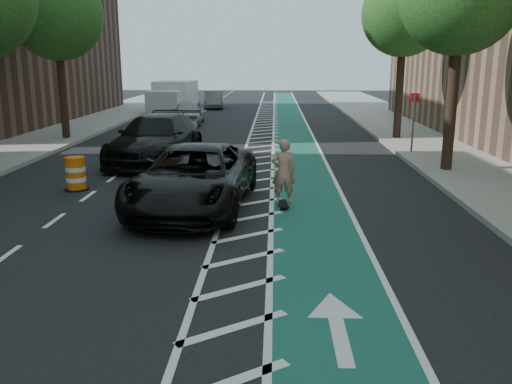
{
  "coord_description": "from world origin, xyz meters",
  "views": [
    {
      "loc": [
        2.07,
        -9.87,
        3.75
      ],
      "look_at": [
        1.69,
        0.98,
        1.1
      ],
      "focal_mm": 38.0,
      "sensor_mm": 36.0,
      "label": 1
    }
  ],
  "objects_px": {
    "barrel_a": "(76,174)",
    "suv_far": "(156,139)",
    "skateboarder": "(283,171)",
    "suv_near": "(194,177)"
  },
  "relations": [
    {
      "from": "skateboarder",
      "to": "barrel_a",
      "type": "bearing_deg",
      "value": -20.59
    },
    {
      "from": "skateboarder",
      "to": "suv_near",
      "type": "distance_m",
      "value": 2.31
    },
    {
      "from": "skateboarder",
      "to": "suv_far",
      "type": "xyz_separation_m",
      "value": [
        -4.68,
        6.36,
        -0.08
      ]
    },
    {
      "from": "skateboarder",
      "to": "barrel_a",
      "type": "xyz_separation_m",
      "value": [
        -6.1,
        1.74,
        -0.49
      ]
    },
    {
      "from": "barrel_a",
      "to": "suv_far",
      "type": "bearing_deg",
      "value": 72.89
    },
    {
      "from": "suv_far",
      "to": "barrel_a",
      "type": "xyz_separation_m",
      "value": [
        -1.42,
        -4.62,
        -0.41
      ]
    },
    {
      "from": "suv_far",
      "to": "barrel_a",
      "type": "height_order",
      "value": "suv_far"
    },
    {
      "from": "suv_near",
      "to": "barrel_a",
      "type": "relative_size",
      "value": 5.9
    },
    {
      "from": "skateboarder",
      "to": "barrel_a",
      "type": "relative_size",
      "value": 1.72
    },
    {
      "from": "skateboarder",
      "to": "suv_far",
      "type": "distance_m",
      "value": 7.9
    }
  ]
}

